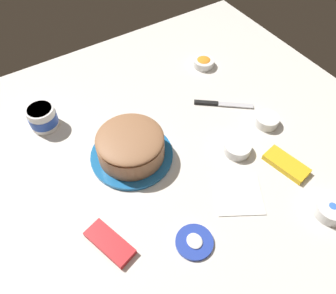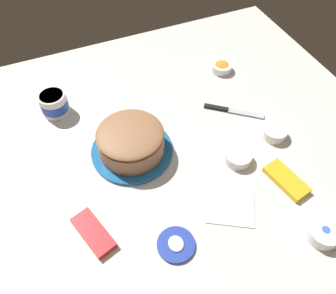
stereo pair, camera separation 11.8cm
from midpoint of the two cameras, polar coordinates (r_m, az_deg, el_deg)
name	(u,v)px [view 1 (the left image)]	position (r m, az deg, el deg)	size (l,w,h in m)	color
ground_plane	(187,151)	(1.21, 0.46, -0.93)	(1.54, 1.54, 0.00)	silver
frosted_cake	(131,147)	(1.17, -9.16, -0.15)	(0.29, 0.29, 0.12)	#1E6BB2
frosting_tub	(43,117)	(1.36, -22.70, 4.50)	(0.11, 0.11, 0.09)	white
frosting_tub_lid	(194,242)	(1.03, 1.09, -15.89)	(0.11, 0.11, 0.02)	#233DAD
spreading_knife	(218,104)	(1.37, 5.99, 7.11)	(0.16, 0.20, 0.01)	silver
sprinkle_bowl_green	(237,148)	(1.21, 8.87, -0.33)	(0.10, 0.10, 0.04)	white
sprinkle_bowl_blue	(331,209)	(1.15, 23.08, -9.76)	(0.10, 0.10, 0.04)	white
sprinkle_bowl_orange	(204,62)	(1.55, 3.77, 13.92)	(0.09, 0.09, 0.04)	white
sprinkle_bowl_pink	(267,120)	(1.32, 13.83, 4.25)	(0.09, 0.09, 0.04)	white
candy_box_lower	(110,243)	(1.05, -13.08, -15.66)	(0.16, 0.06, 0.02)	red
candy_box_upper	(286,164)	(1.21, 16.68, -2.98)	(0.15, 0.07, 0.02)	yellow
paper_napkin	(239,194)	(1.12, 8.82, -8.09)	(0.15, 0.15, 0.01)	white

